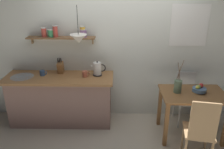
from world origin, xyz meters
TOP-DOWN VIEW (x-y plane):
  - ground_plane at (0.00, 0.00)m, footprint 14.00×14.00m
  - back_wall at (0.20, 0.65)m, footprint 6.80×0.11m
  - kitchen_counter at (-1.00, 0.32)m, footprint 1.83×0.63m
  - wall_shelf at (-0.91, 0.49)m, footprint 1.14×0.20m
  - dining_table at (1.17, -0.04)m, footprint 0.99×0.67m
  - dining_chair_near at (1.09, -0.68)m, footprint 0.46×0.47m
  - dining_chair_far at (1.22, 0.42)m, footprint 0.39×0.44m
  - fruit_bowl at (1.27, 0.01)m, footprint 0.21×0.21m
  - twig_vase at (0.92, -0.01)m, footprint 0.12×0.12m
  - electric_kettle at (-0.35, 0.38)m, footprint 0.25×0.16m
  - knife_block at (-1.00, 0.46)m, footprint 0.09×0.16m
  - coffee_mug_by_sink at (-1.28, 0.34)m, footprint 0.12×0.08m
  - coffee_mug_spare at (-0.55, 0.30)m, footprint 0.12×0.08m
  - pendant_lamp at (-0.61, 0.16)m, footprint 0.26×0.26m

SIDE VIEW (x-z plane):
  - ground_plane at x=0.00m, z-range 0.00..0.00m
  - kitchen_counter at x=-1.00m, z-range 0.01..0.89m
  - dining_chair_far at x=1.22m, z-range 0.05..0.95m
  - dining_chair_near at x=1.09m, z-range 0.04..1.05m
  - dining_table at x=1.17m, z-range 0.25..1.02m
  - fruit_bowl at x=1.27m, z-range 0.75..0.88m
  - twig_vase at x=0.92m, z-range 0.61..1.13m
  - coffee_mug_by_sink at x=-1.28m, z-range 0.89..0.98m
  - coffee_mug_spare at x=-0.55m, z-range 0.89..0.99m
  - knife_block at x=-1.00m, z-range 0.85..1.14m
  - electric_kettle at x=-0.35m, z-range 0.87..1.12m
  - back_wall at x=0.20m, z-range 0.00..2.70m
  - wall_shelf at x=-0.91m, z-range 1.40..1.72m
  - pendant_lamp at x=-0.61m, z-range 1.30..1.85m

